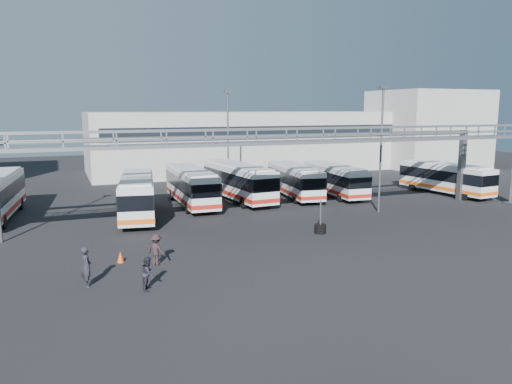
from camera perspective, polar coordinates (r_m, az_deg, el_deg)
name	(u,v)px	position (r m, az deg, el deg)	size (l,w,h in m)	color
ground	(282,249)	(30.59, 2.94, -6.51)	(140.00, 140.00, 0.00)	black
gantry	(247,151)	(34.94, -1.01, 4.70)	(51.40, 5.15, 7.10)	gray
warehouse	(246,141)	(69.26, -1.14, 5.83)	(42.00, 14.00, 8.00)	#9E9E99
building_right	(427,129)	(77.37, 18.99, 6.82)	(14.00, 12.00, 11.00)	#B2B2AD
light_pole_mid	(381,143)	(41.65, 14.12, 5.49)	(0.70, 0.35, 10.21)	#4C4F54
light_pole_back	(228,135)	(51.43, -3.22, 6.47)	(0.70, 0.35, 10.21)	#4C4F54
bus_3	(137,194)	(39.97, -13.41, -0.27)	(4.30, 11.13, 3.30)	silver
bus_4	(191,185)	(44.12, -7.41, 0.79)	(2.79, 10.83, 3.27)	silver
bus_5	(238,181)	(46.06, -2.02, 1.32)	(3.47, 11.37, 3.40)	silver
bus_6	(295,180)	(47.99, 4.43, 1.43)	(3.55, 10.43, 3.10)	silver
bus_7	(335,179)	(49.28, 9.00, 1.51)	(3.00, 10.12, 3.03)	silver
bus_9	(445,177)	(52.98, 20.82, 1.59)	(3.46, 10.39, 3.10)	silver
pedestrian_a	(87,267)	(25.36, -18.78, -8.09)	(0.72, 0.47, 1.98)	black
pedestrian_b	(148,273)	(24.27, -12.20, -9.05)	(0.78, 0.61, 1.60)	black
pedestrian_c	(156,250)	(27.81, -11.33, -6.49)	(1.11, 0.64, 1.72)	black
cone_right	(120,257)	(28.89, -15.23, -7.18)	(0.39, 0.39, 0.62)	#E94A0C
tire_stack	(320,228)	(34.48, 7.35, -4.08)	(0.80, 0.80, 2.28)	black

